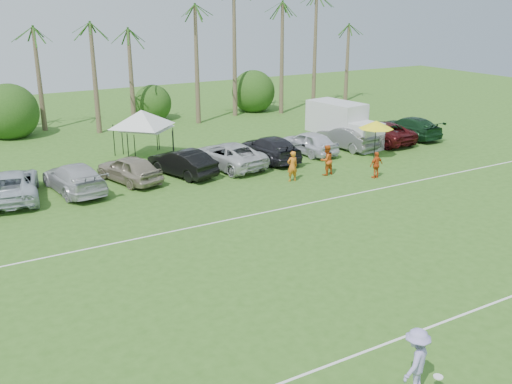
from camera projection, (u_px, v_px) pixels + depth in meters
ground at (434, 378)px, 16.39m from camera, size 120.00×120.00×0.00m
field_lines at (284, 270)px, 22.95m from camera, size 80.00×12.10×0.01m
palm_tree_4 at (29, 39)px, 43.29m from camera, size 2.40×2.40×8.90m
palm_tree_5 at (81, 26)px, 44.90m from camera, size 2.40×2.40×9.90m
palm_tree_6 at (129, 14)px, 46.51m from camera, size 2.40×2.40×10.90m
palm_tree_7 at (174, 3)px, 48.13m from camera, size 2.40×2.40×11.90m
palm_tree_8 at (228, 33)px, 51.32m from camera, size 2.40×2.40×8.90m
palm_tree_9 at (275, 22)px, 53.41m from camera, size 2.40×2.40×9.90m
palm_tree_10 at (318, 11)px, 55.49m from camera, size 2.40×2.40×10.90m
palm_tree_11 at (351, 2)px, 57.11m from camera, size 2.40×2.40×11.90m
bush_tree_1 at (9, 113)px, 44.99m from camera, size 4.00×4.00×4.00m
bush_tree_2 at (153, 101)px, 50.66m from camera, size 4.00×4.00×4.00m
bush_tree_3 at (251, 92)px, 55.39m from camera, size 4.00×4.00×4.00m
sideline_player_a at (292, 166)px, 33.89m from camera, size 0.71×0.50×1.85m
sideline_player_b at (326, 160)px, 35.09m from camera, size 1.00×0.82×1.89m
sideline_player_c at (376, 165)px, 34.51m from camera, size 0.98×0.44×1.65m
box_truck at (344, 123)px, 42.30m from camera, size 3.10×6.25×3.09m
canopy_tent_left at (141, 110)px, 38.06m from camera, size 4.79×4.79×3.88m
canopy_tent_right at (146, 115)px, 38.70m from camera, size 4.15×4.15×3.36m
market_umbrella at (376, 125)px, 38.30m from camera, size 2.35×2.35×2.62m
frisbee_player at (416, 361)px, 15.58m from camera, size 1.43×1.16×1.93m
parked_car_2 at (11, 185)px, 30.82m from camera, size 3.61×6.21×1.62m
parked_car_3 at (74, 178)px, 32.05m from camera, size 2.93×5.83×1.62m
parked_car_4 at (129, 169)px, 33.76m from camera, size 3.20×5.12×1.62m
parked_car_5 at (182, 162)px, 35.07m from camera, size 3.14×5.22×1.62m
parked_car_6 at (228, 155)px, 36.75m from camera, size 3.66×6.22×1.62m
parked_car_7 at (270, 148)px, 38.40m from camera, size 2.30×5.61×1.62m
parked_car_8 at (309, 142)px, 39.99m from camera, size 2.46×4.96×1.62m
parked_car_9 at (346, 137)px, 41.44m from camera, size 2.27×5.10×1.62m
parked_car_10 at (379, 132)px, 43.08m from camera, size 3.07×6.01×1.62m
parked_car_11 at (409, 127)px, 44.74m from camera, size 2.29×5.60×1.62m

